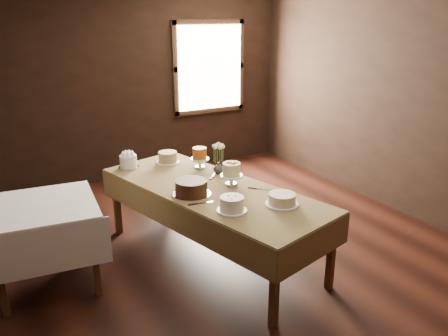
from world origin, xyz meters
The scene contains 20 objects.
floor centered at (0.00, 0.00, 0.00)m, with size 5.00×6.00×0.01m, color black.
wall_back centered at (0.00, 3.00, 1.40)m, with size 5.00×0.02×2.80m, color black.
wall_right centered at (2.50, 0.00, 1.40)m, with size 0.02×6.00×2.80m, color black.
window centered at (1.30, 2.94, 1.60)m, with size 1.10×0.05×1.30m, color #FFEABF.
display_table centered at (-0.17, 0.16, 0.72)m, with size 1.58×2.69×0.78m.
side_table centered at (-1.73, 0.50, 0.71)m, with size 1.04×1.04×0.80m.
cake_meringue centered at (-0.68, 1.16, 0.85)m, with size 0.23×0.23×0.14m.
cake_speckled centered at (-0.23, 1.12, 0.84)m, with size 0.27×0.27×0.13m.
cake_caramel centered at (0.01, 0.77, 0.89)m, with size 0.21×0.21×0.25m.
cake_chocolate centered at (-0.42, 0.10, 0.85)m, with size 0.41×0.41×0.14m.
cake_flowers centered at (0.05, 0.14, 0.89)m, with size 0.23×0.23×0.24m.
cake_swirl centered at (-0.28, -0.43, 0.85)m, with size 0.30×0.30×0.14m.
cake_cream centered at (0.19, -0.53, 0.83)m, with size 0.35×0.35×0.11m.
cake_server_a centered at (-0.08, -0.12, 0.78)m, with size 0.24×0.03×0.01m, color silver.
cake_server_b centered at (0.27, -0.14, 0.78)m, with size 0.24×0.03×0.01m, color silver.
cake_server_c centered at (-0.32, 0.39, 0.78)m, with size 0.24×0.03×0.01m, color silver.
cake_server_d centered at (0.05, 0.49, 0.78)m, with size 0.24×0.03×0.01m, color silver.
cake_server_e centered at (-0.40, -0.15, 0.78)m, with size 0.24×0.03×0.01m, color silver.
flower_vase centered at (0.11, 0.51, 0.84)m, with size 0.12×0.12×0.12m, color #2D2823.
flower_bouquet centered at (0.11, 0.51, 1.02)m, with size 0.14×0.14×0.20m, color white, non-canonical shape.
Camera 1 is at (-2.17, -3.63, 2.46)m, focal length 36.97 mm.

